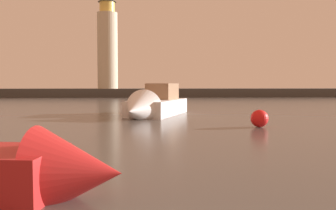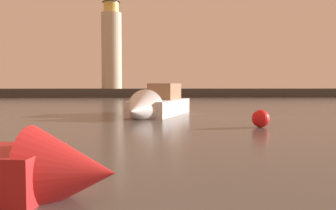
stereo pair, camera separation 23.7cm
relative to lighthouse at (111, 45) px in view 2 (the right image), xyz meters
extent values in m
plane|color=#4C4742|center=(8.74, -33.85, -9.82)|extent=(220.00, 220.00, 0.00)
cube|color=#423F3D|center=(8.74, 0.00, -9.01)|extent=(81.20, 5.30, 1.62)
cylinder|color=beige|center=(0.00, 0.00, -1.10)|extent=(3.79, 3.79, 14.19)
cylinder|color=#F2CC59|center=(0.00, 0.00, 6.99)|extent=(2.84, 2.84, 1.99)
cube|color=white|center=(8.26, -40.97, -9.22)|extent=(5.31, 7.96, 1.20)
cone|color=white|center=(6.73, -45.13, -9.16)|extent=(3.55, 3.45, 2.81)
cube|color=#8C6647|center=(8.69, -39.80, -7.97)|extent=(2.89, 3.56, 1.30)
cone|color=#B21E1E|center=(5.98, -62.37, -9.26)|extent=(2.11, 2.21, 1.97)
sphere|color=red|center=(13.74, -49.84, -9.32)|extent=(0.99, 0.99, 0.99)
camera|label=1|loc=(7.42, -70.10, -7.41)|focal=39.29mm
camera|label=2|loc=(7.66, -70.11, -7.41)|focal=39.29mm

